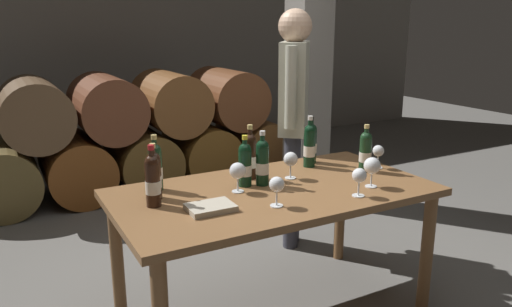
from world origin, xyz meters
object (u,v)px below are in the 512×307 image
wine_bottle_4 (245,164)px  tasting_notebook (211,208)px  wine_glass_1 (291,160)px  wine_glass_3 (359,176)px  wine_bottle_7 (365,151)px  wine_glass_2 (378,152)px  wine_bottle_5 (154,175)px  wine_bottle_6 (155,167)px  wine_bottle_0 (311,143)px  sommelier_presenting (294,107)px  wine_bottle_1 (153,180)px  wine_glass_5 (238,171)px  wine_glass_4 (277,185)px  wine_bottle_3 (250,156)px  wine_glass_0 (372,166)px  dining_table (274,205)px  wine_bottle_2 (310,145)px

wine_bottle_4 → tasting_notebook: bearing=-141.7°
wine_glass_1 → wine_glass_3: (0.15, -0.42, -0.00)m
wine_bottle_7 → tasting_notebook: bearing=-172.0°
wine_bottle_4 → wine_glass_2: 0.87m
wine_bottle_5 → wine_glass_2: wine_bottle_5 is taller
wine_bottle_6 → wine_bottle_0: bearing=3.1°
wine_bottle_4 → wine_glass_3: size_ratio=1.89×
sommelier_presenting → wine_bottle_6: bearing=-158.1°
wine_bottle_1 → wine_bottle_6: (0.08, 0.22, -0.00)m
wine_glass_2 → wine_glass_3: bearing=-141.8°
wine_glass_5 → sommelier_presenting: sommelier_presenting is taller
wine_bottle_0 → wine_bottle_6: wine_bottle_6 is taller
wine_glass_4 → wine_glass_2: bearing=16.7°
wine_bottle_3 → sommelier_presenting: 0.83m
wine_bottle_3 → sommelier_presenting: (0.62, 0.52, 0.15)m
wine_bottle_6 → wine_glass_2: 1.34m
wine_bottle_5 → wine_bottle_7: size_ratio=1.01×
wine_bottle_4 → wine_glass_2: wine_bottle_4 is taller
wine_bottle_6 → wine_glass_0: wine_bottle_6 is taller
wine_glass_4 → wine_bottle_6: bearing=130.5°
tasting_notebook → wine_glass_0: bearing=-5.2°
dining_table → wine_bottle_2: 0.54m
wine_bottle_0 → wine_bottle_7: 0.36m
dining_table → wine_bottle_7: bearing=2.2°
wine_glass_1 → tasting_notebook: size_ratio=0.71×
tasting_notebook → wine_bottle_4: bearing=39.2°
wine_bottle_5 → wine_glass_0: size_ratio=1.74×
wine_bottle_0 → wine_bottle_3: bearing=-167.2°
wine_bottle_1 → wine_bottle_5: bearing=69.4°
wine_glass_4 → tasting_notebook: wine_glass_4 is taller
wine_bottle_0 → wine_glass_3: wine_bottle_0 is taller
wine_bottle_5 → wine_bottle_0: bearing=9.6°
dining_table → wine_bottle_1: size_ratio=5.56×
dining_table → wine_glass_0: size_ratio=10.30×
wine_glass_4 → tasting_notebook: size_ratio=0.68×
wine_bottle_1 → wine_bottle_7: bearing=-1.6°
wine_bottle_0 → wine_bottle_5: bearing=-170.4°
wine_bottle_5 → wine_glass_2: (1.36, -0.12, -0.02)m
wine_glass_5 → tasting_notebook: wine_glass_5 is taller
wine_bottle_7 → wine_glass_3: (-0.32, -0.33, -0.02)m
wine_glass_0 → wine_glass_3: wine_glass_0 is taller
wine_bottle_3 → wine_bottle_5: bearing=-173.1°
wine_bottle_7 → sommelier_presenting: (-0.04, 0.73, 0.16)m
wine_bottle_0 → wine_glass_4: bearing=-136.1°
wine_bottle_1 → wine_glass_0: (1.12, -0.28, -0.02)m
wine_bottle_2 → wine_bottle_5: bearing=-174.0°
wine_bottle_7 → wine_glass_4: size_ratio=1.90×
wine_bottle_0 → sommelier_presenting: sommelier_presenting is taller
wine_bottle_5 → wine_glass_1: wine_bottle_5 is taller
wine_bottle_7 → sommelier_presenting: 0.74m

